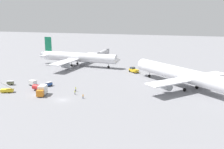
% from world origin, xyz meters
% --- Properties ---
extents(ground_plane, '(600.00, 600.00, 0.00)m').
position_xyz_m(ground_plane, '(0.00, 0.00, 0.00)').
color(ground_plane, gray).
extents(airliner_at_gate_left, '(50.10, 46.81, 15.86)m').
position_xyz_m(airliner_at_gate_left, '(-20.12, 57.90, 4.94)').
color(airliner_at_gate_left, silver).
rests_on(airliner_at_gate_left, ground).
extents(airliner_being_pushed, '(48.29, 43.72, 16.65)m').
position_xyz_m(airliner_being_pushed, '(39.51, 27.69, 5.18)').
color(airliner_being_pushed, silver).
rests_on(airliner_being_pushed, ground).
extents(pushback_tug, '(7.30, 6.73, 2.90)m').
position_xyz_m(pushback_tug, '(13.66, 50.30, 1.22)').
color(pushback_tug, gold).
rests_on(pushback_tug, ground).
extents(gse_baggage_cart_near_cluster, '(2.24, 3.05, 1.71)m').
position_xyz_m(gse_baggage_cart_near_cluster, '(-13.71, 14.43, 0.86)').
color(gse_baggage_cart_near_cluster, '#2D5199').
rests_on(gse_baggage_cart_near_cluster, ground).
extents(gse_container_dolly_flat, '(3.70, 3.04, 2.15)m').
position_xyz_m(gse_container_dolly_flat, '(-20.61, 13.40, 1.17)').
color(gse_container_dolly_flat, slate).
rests_on(gse_container_dolly_flat, ground).
extents(gse_stair_truck_yellow, '(4.92, 3.70, 4.06)m').
position_xyz_m(gse_stair_truck_yellow, '(-24.02, 1.77, 1.03)').
color(gse_stair_truck_yellow, gold).
rests_on(gse_stair_truck_yellow, ground).
extents(gse_catering_truck_tall, '(3.68, 6.24, 3.50)m').
position_xyz_m(gse_catering_truck_tall, '(-9.52, 2.61, 1.76)').
color(gse_catering_truck_tall, orange).
rests_on(gse_catering_truck_tall, ground).
extents(gse_baggage_cart_trailing, '(3.11, 2.43, 1.71)m').
position_xyz_m(gse_baggage_cart_trailing, '(-30.03, 11.21, 0.86)').
color(gse_baggage_cart_trailing, '#666B4C').
rests_on(gse_baggage_cart_trailing, ground).
extents(gse_fuel_bowser_stubby, '(5.16, 2.72, 2.40)m').
position_xyz_m(gse_fuel_bowser_stubby, '(-13.74, 6.96, 1.33)').
color(gse_fuel_bowser_stubby, red).
rests_on(gse_fuel_bowser_stubby, ground).
extents(ground_crew_wing_walker_right, '(0.36, 0.36, 1.72)m').
position_xyz_m(ground_crew_wing_walker_right, '(0.02, 10.78, 0.90)').
color(ground_crew_wing_walker_right, black).
rests_on(ground_crew_wing_walker_right, ground).
extents(ground_crew_ramp_agent_by_cones, '(0.45, 0.37, 1.55)m').
position_xyz_m(ground_crew_ramp_agent_by_cones, '(6.16, 3.55, 0.80)').
color(ground_crew_ramp_agent_by_cones, black).
rests_on(ground_crew_ramp_agent_by_cones, ground).
extents(ground_crew_marshaller_foreground, '(0.36, 0.48, 1.74)m').
position_xyz_m(ground_crew_marshaller_foreground, '(1.59, 6.73, 0.91)').
color(ground_crew_marshaller_foreground, '#4C4C51').
rests_on(ground_crew_marshaller_foreground, ground).
extents(jet_bridge, '(4.68, 19.83, 5.94)m').
position_xyz_m(jet_bridge, '(-14.88, 86.62, 4.16)').
color(jet_bridge, '#B7B7BC').
rests_on(jet_bridge, ground).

